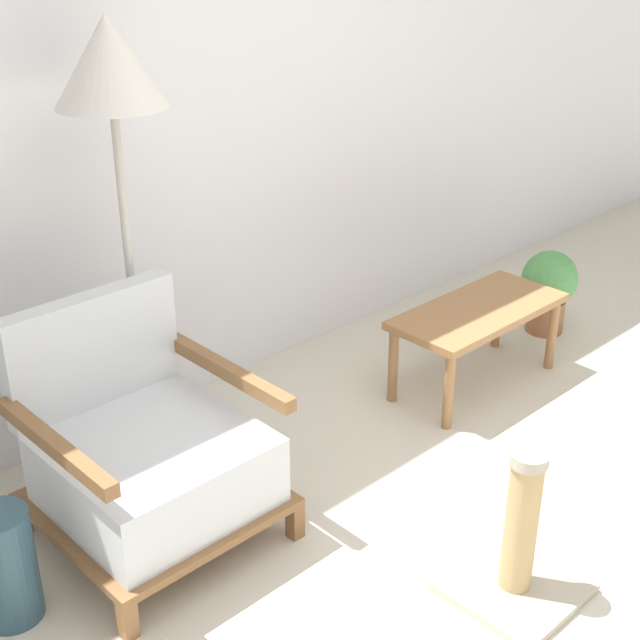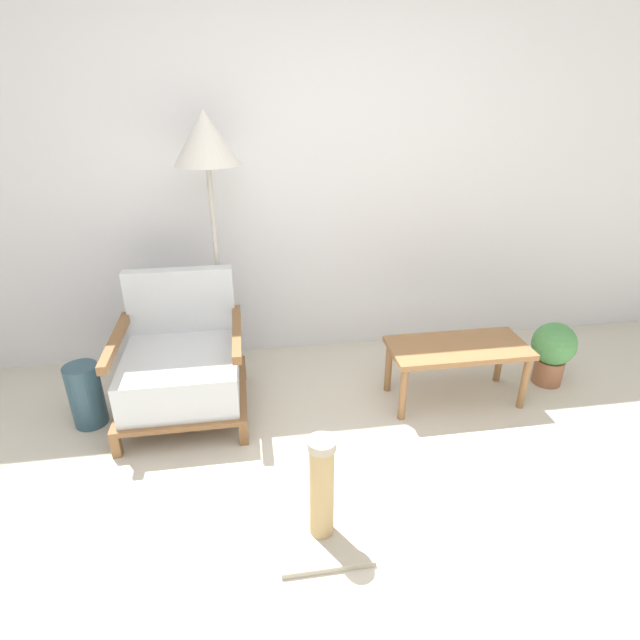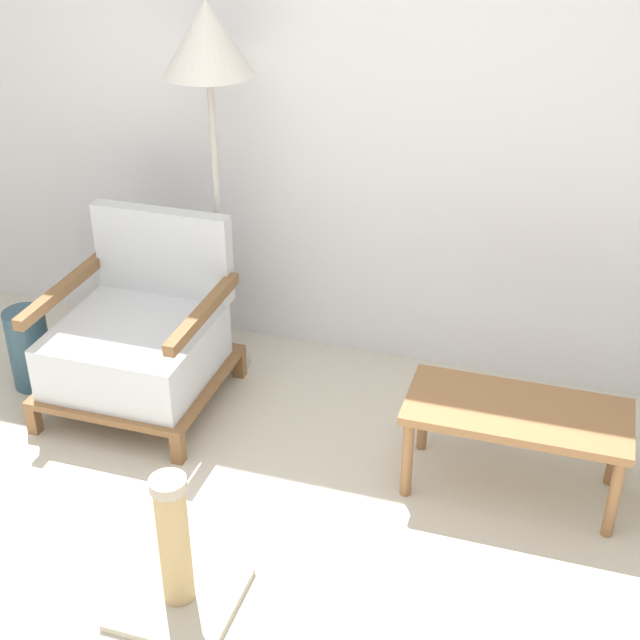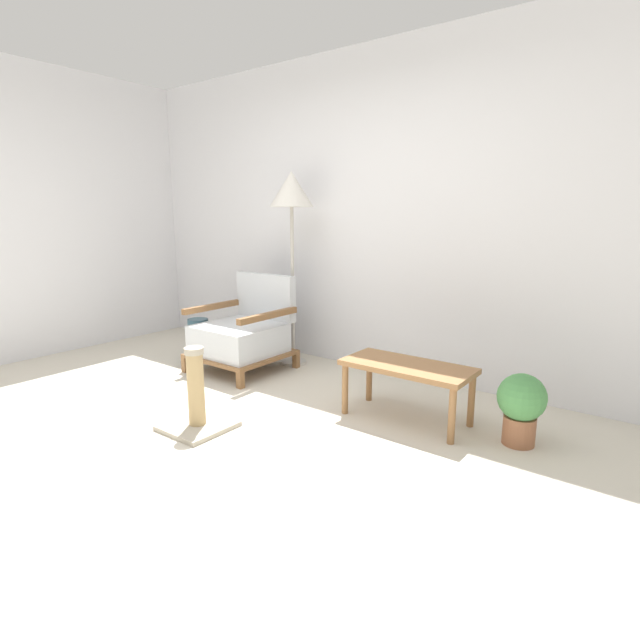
% 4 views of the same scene
% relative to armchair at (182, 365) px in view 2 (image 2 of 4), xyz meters
% --- Properties ---
extents(ground_plane, '(14.00, 14.00, 0.00)m').
position_rel_armchair_xyz_m(ground_plane, '(0.80, -1.38, -0.32)').
color(ground_plane, beige).
extents(wall_back, '(8.00, 0.06, 2.70)m').
position_rel_armchair_xyz_m(wall_back, '(0.80, 0.74, 1.03)').
color(wall_back, silver).
rests_on(wall_back, ground_plane).
extents(armchair, '(0.74, 0.73, 0.82)m').
position_rel_armchair_xyz_m(armchair, '(0.00, 0.00, 0.00)').
color(armchair, brown).
rests_on(armchair, ground_plane).
extents(floor_lamp, '(0.38, 0.38, 1.71)m').
position_rel_armchair_xyz_m(floor_lamp, '(0.24, 0.39, 1.17)').
color(floor_lamp, '#B7B2A8').
rests_on(floor_lamp, ground_plane).
extents(coffee_table, '(0.85, 0.39, 0.39)m').
position_rel_armchair_xyz_m(coffee_table, '(1.67, -0.14, 0.01)').
color(coffee_table, olive).
rests_on(coffee_table, ground_plane).
extents(vase, '(0.19, 0.19, 0.39)m').
position_rel_armchair_xyz_m(vase, '(-0.56, -0.05, -0.13)').
color(vase, '#2D4C5B').
rests_on(vase, ground_plane).
extents(potted_plant, '(0.28, 0.28, 0.44)m').
position_rel_armchair_xyz_m(potted_plant, '(2.38, -0.05, -0.07)').
color(potted_plant, '#935B3D').
rests_on(potted_plant, ground_plane).
extents(scratching_post, '(0.40, 0.40, 0.54)m').
position_rel_armchair_xyz_m(scratching_post, '(0.67, -1.07, -0.16)').
color(scratching_post, '#B2A893').
rests_on(scratching_post, ground_plane).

